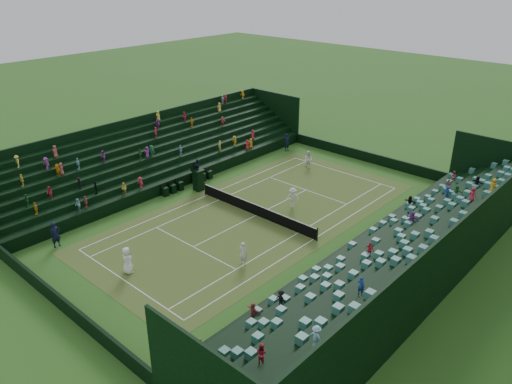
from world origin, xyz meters
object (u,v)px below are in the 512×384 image
(tennis_net, at_px, (256,209))
(player_far_west, at_px, (308,159))
(player_near_west, at_px, (127,260))
(player_near_east, at_px, (243,253))
(player_far_east, at_px, (293,197))
(umpire_chair, at_px, (198,177))

(tennis_net, xyz_separation_m, player_far_west, (-3.03, 10.71, 0.30))
(player_near_west, bearing_deg, player_near_east, -129.50)
(player_near_west, distance_m, player_far_west, 22.05)
(tennis_net, relative_size, player_far_east, 7.07)
(player_near_west, distance_m, player_far_east, 14.40)
(tennis_net, height_order, player_near_east, player_near_east)
(umpire_chair, bearing_deg, player_far_west, 70.06)
(umpire_chair, bearing_deg, player_near_west, -61.50)
(tennis_net, distance_m, player_far_east, 3.30)
(umpire_chair, bearing_deg, tennis_net, -1.62)
(player_far_east, bearing_deg, player_near_east, -116.43)
(player_far_east, bearing_deg, umpire_chair, 155.22)
(tennis_net, relative_size, player_near_east, 7.15)
(tennis_net, distance_m, player_far_west, 11.14)
(player_near_west, height_order, player_far_east, player_near_west)
(player_far_west, bearing_deg, tennis_net, -75.74)
(tennis_net, xyz_separation_m, player_far_east, (1.13, 3.08, 0.30))
(player_near_east, bearing_deg, tennis_net, -65.83)
(umpire_chair, relative_size, player_near_east, 1.72)
(player_near_west, bearing_deg, player_far_east, -96.76)
(player_far_east, bearing_deg, player_far_west, 73.90)
(umpire_chair, xyz_separation_m, player_near_west, (6.19, -11.40, -0.30))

